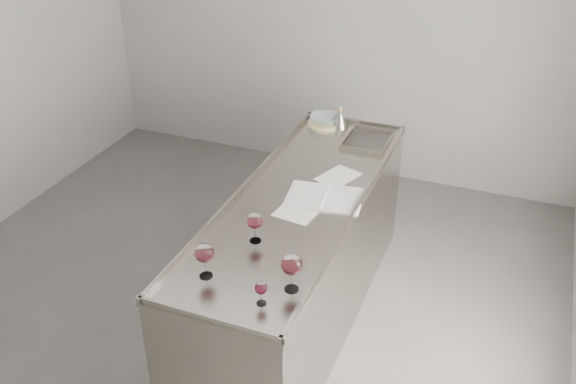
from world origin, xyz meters
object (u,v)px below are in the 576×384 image
at_px(wine_glass_small, 261,289).
at_px(wine_funnel, 340,120).
at_px(wine_glass_middle, 255,221).
at_px(notebook, 325,198).
at_px(ceramic_bowl, 324,119).
at_px(wine_glass_left, 204,254).
at_px(counter, 299,260).
at_px(wine_glass_right, 292,265).

distance_m(wine_glass_small, wine_funnel, 2.08).
distance_m(wine_glass_middle, notebook, 0.62).
xyz_separation_m(ceramic_bowl, wine_funnel, (0.13, 0.00, 0.01)).
bearing_deg(wine_glass_small, wine_glass_left, 165.40).
xyz_separation_m(counter, notebook, (0.14, 0.05, 0.47)).
bearing_deg(counter, wine_funnel, 94.53).
distance_m(wine_glass_middle, wine_funnel, 1.60).
xyz_separation_m(wine_glass_right, wine_glass_small, (-0.10, -0.15, -0.06)).
distance_m(counter, wine_glass_left, 1.10).
bearing_deg(notebook, wine_glass_left, -116.29).
xyz_separation_m(counter, wine_funnel, (-0.09, 1.08, 0.52)).
xyz_separation_m(wine_glass_middle, wine_glass_right, (0.34, -0.32, 0.02)).
height_order(wine_glass_right, wine_glass_small, wine_glass_right).
relative_size(wine_glass_middle, wine_glass_right, 0.88).
bearing_deg(wine_funnel, wine_glass_middle, -89.18).
height_order(wine_glass_small, ceramic_bowl, wine_glass_small).
height_order(wine_glass_right, ceramic_bowl, wine_glass_right).
relative_size(counter, wine_glass_small, 19.33).
relative_size(notebook, ceramic_bowl, 2.32).
distance_m(wine_glass_right, wine_glass_small, 0.19).
bearing_deg(ceramic_bowl, wine_funnel, 0.00).
distance_m(counter, notebook, 0.50).
relative_size(ceramic_bowl, wine_funnel, 1.19).
height_order(counter, notebook, counter).
bearing_deg(wine_funnel, counter, -85.47).
height_order(counter, wine_glass_right, wine_glass_right).
bearing_deg(counter, wine_glass_left, -100.51).
height_order(wine_glass_right, wine_funnel, wine_glass_right).
relative_size(wine_glass_left, wine_glass_right, 0.94).
bearing_deg(wine_glass_right, notebook, 98.35).
bearing_deg(wine_glass_right, wine_glass_middle, 136.78).
xyz_separation_m(counter, ceramic_bowl, (-0.21, 1.08, 0.51)).
height_order(counter, wine_funnel, wine_funnel).
bearing_deg(wine_glass_small, notebook, 91.90).
relative_size(wine_glass_small, wine_funnel, 0.70).
bearing_deg(wine_glass_middle, wine_funnel, 90.82).
bearing_deg(wine_funnel, wine_glass_small, -82.70).
distance_m(ceramic_bowl, wine_funnel, 0.13).
height_order(notebook, ceramic_bowl, ceramic_bowl).
distance_m(notebook, ceramic_bowl, 1.09).
xyz_separation_m(counter, wine_glass_small, (0.18, -0.99, 0.56)).
bearing_deg(wine_glass_small, ceramic_bowl, 100.74).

